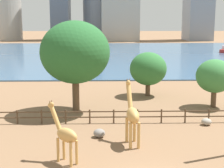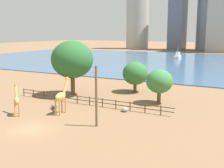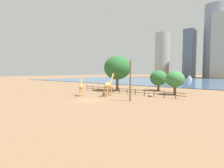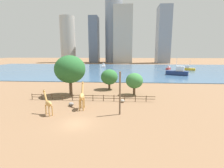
# 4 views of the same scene
# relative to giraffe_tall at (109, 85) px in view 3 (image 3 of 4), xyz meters

# --- Properties ---
(ground_plane) EXTENTS (400.00, 400.00, 0.00)m
(ground_plane) POSITION_rel_giraffe_tall_xyz_m (0.76, 73.43, -2.33)
(ground_plane) COLOR brown
(harbor_water) EXTENTS (180.00, 86.00, 0.20)m
(harbor_water) POSITION_rel_giraffe_tall_xyz_m (0.76, 70.43, -2.23)
(harbor_water) COLOR #3D6084
(harbor_water) RESTS_ON ground
(giraffe_tall) EXTENTS (1.12, 3.53, 4.85)m
(giraffe_tall) POSITION_rel_giraffe_tall_xyz_m (0.00, 0.00, 0.00)
(giraffe_tall) COLOR tan
(giraffe_tall) RESTS_ON ground
(giraffe_companion) EXTENTS (2.41, 2.28, 4.07)m
(giraffe_companion) POSITION_rel_giraffe_tall_xyz_m (-4.70, -3.31, -0.39)
(giraffe_companion) COLOR tan
(giraffe_companion) RESTS_ON ground
(utility_pole) EXTENTS (0.28, 0.28, 7.04)m
(utility_pole) POSITION_rel_giraffe_tall_xyz_m (6.80, -2.31, 1.20)
(utility_pole) COLOR brown
(utility_pole) RESTS_ON ground
(boulder_near_fence) EXTENTS (0.91, 0.84, 0.63)m
(boulder_near_fence) POSITION_rel_giraffe_tall_xyz_m (7.13, 4.62, -2.01)
(boulder_near_fence) COLOR gray
(boulder_near_fence) RESTS_ON ground
(boulder_by_pole) EXTENTS (0.95, 0.92, 0.69)m
(boulder_by_pole) POSITION_rel_giraffe_tall_xyz_m (-2.52, 1.62, -1.98)
(boulder_by_pole) COLOR gray
(boulder_by_pole) RESTS_ON ground
(enclosure_fence) EXTENTS (26.12, 0.14, 1.30)m
(enclosure_fence) POSITION_rel_giraffe_tall_xyz_m (0.38, 5.43, -1.56)
(enclosure_fence) COLOR #4C3826
(enclosure_fence) RESTS_ON ground
(tree_left_large) EXTENTS (7.04, 7.04, 9.34)m
(tree_left_large) POSITION_rel_giraffe_tall_xyz_m (-5.00, 9.61, 3.82)
(tree_left_large) COLOR brown
(tree_left_large) RESTS_ON ground
(tree_center_broad) EXTENTS (4.01, 4.01, 5.24)m
(tree_center_broad) POSITION_rel_giraffe_tall_xyz_m (9.82, 11.12, 1.08)
(tree_center_broad) COLOR brown
(tree_center_broad) RESTS_ON ground
(tree_right_tall) EXTENTS (4.56, 4.56, 5.47)m
(tree_right_tall) POSITION_rel_giraffe_tall_xyz_m (3.40, 16.97, 1.07)
(tree_right_tall) COLOR brown
(tree_right_tall) RESTS_ON ground
(boat_barge) EXTENTS (2.42, 5.74, 5.05)m
(boat_barge) POSITION_rel_giraffe_tall_xyz_m (-6.06, 82.54, -1.28)
(boat_barge) COLOR silver
(boat_barge) RESTS_ON harbor_water
(skyline_block_central) EXTENTS (16.54, 16.54, 61.90)m
(skyline_block_central) POSITION_rel_giraffe_tall_xyz_m (-3.57, 145.77, 28.63)
(skyline_block_central) COLOR gray
(skyline_block_central) RESTS_ON ground
(skyline_tower_glass) EXTENTS (14.11, 14.11, 43.21)m
(skyline_tower_glass) POSITION_rel_giraffe_tall_xyz_m (-47.25, 139.12, 19.28)
(skyline_tower_glass) COLOR #ADA89E
(skyline_tower_glass) RESTS_ON ground
(skyline_block_left) EXTENTS (16.59, 13.74, 49.49)m
(skyline_block_left) POSITION_rel_giraffe_tall_xyz_m (5.54, 131.63, 22.42)
(skyline_block_left) COLOR #ADA89E
(skyline_block_left) RESTS_ON ground
(skyline_block_right) EXTENTS (8.30, 13.75, 42.84)m
(skyline_block_right) POSITION_rel_giraffe_tall_xyz_m (-22.02, 140.69, 19.09)
(skyline_block_right) COLOR slate
(skyline_block_right) RESTS_ON ground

